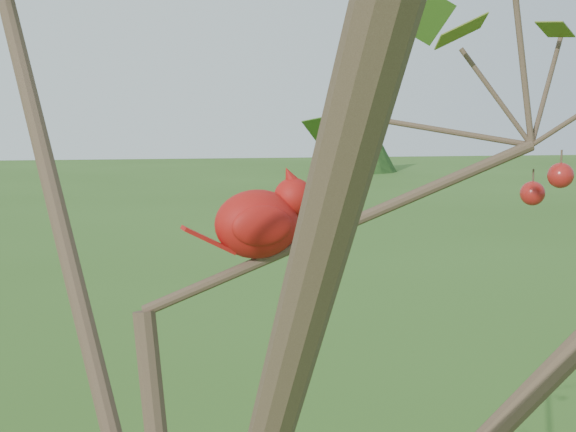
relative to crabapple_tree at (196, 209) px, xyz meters
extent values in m
sphere|color=maroon|center=(0.55, 0.12, 0.00)|extent=(0.04, 0.04, 0.04)
sphere|color=maroon|center=(0.57, 0.06, 0.03)|extent=(0.04, 0.04, 0.04)
ellipsoid|color=#B21A0F|center=(0.10, 0.11, -0.04)|extent=(0.15, 0.12, 0.11)
sphere|color=#B21A0F|center=(0.16, 0.12, 0.00)|extent=(0.07, 0.07, 0.06)
cone|color=#B21A0F|center=(0.15, 0.12, 0.03)|extent=(0.05, 0.04, 0.05)
cone|color=#D85914|center=(0.19, 0.13, 0.00)|extent=(0.03, 0.03, 0.02)
ellipsoid|color=black|center=(0.18, 0.12, 0.00)|extent=(0.02, 0.03, 0.03)
cube|color=#B21A0F|center=(0.02, 0.10, -0.06)|extent=(0.08, 0.04, 0.05)
ellipsoid|color=#B21A0F|center=(0.09, 0.15, -0.04)|extent=(0.10, 0.04, 0.06)
ellipsoid|color=#B21A0F|center=(0.10, 0.07, -0.04)|extent=(0.10, 0.04, 0.06)
cylinder|color=#413023|center=(8.29, 28.79, -0.66)|extent=(0.44, 0.44, 2.91)
cone|color=black|center=(8.29, 28.79, -0.54)|extent=(3.40, 3.40, 3.16)
camera|label=1|loc=(-0.05, -0.97, 0.12)|focal=45.00mm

